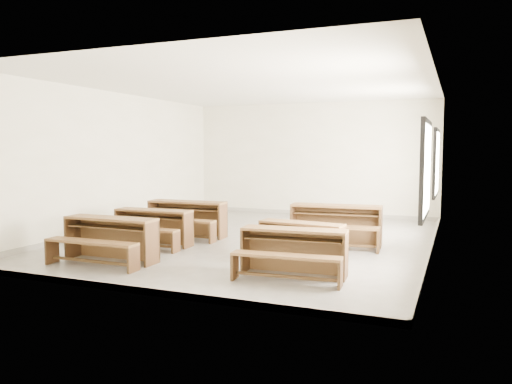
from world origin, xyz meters
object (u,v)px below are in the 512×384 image
at_px(desk_set_0, 109,236).
at_px(desk_set_5, 335,222).
at_px(desk_set_2, 186,216).
at_px(desk_set_3, 293,249).
at_px(desk_set_4, 300,239).
at_px(desk_set_1, 152,225).

bearing_deg(desk_set_0, desk_set_5, 41.38).
relative_size(desk_set_2, desk_set_3, 1.08).
xyz_separation_m(desk_set_0, desk_set_3, (3.17, 0.25, -0.02)).
xyz_separation_m(desk_set_2, desk_set_4, (2.97, -1.32, -0.07)).
bearing_deg(desk_set_2, desk_set_4, -26.72).
bearing_deg(desk_set_0, desk_set_4, 22.41).
bearing_deg(desk_set_1, desk_set_3, -21.79).
height_order(desk_set_1, desk_set_2, desk_set_2).
distance_m(desk_set_1, desk_set_3, 3.51).
xyz_separation_m(desk_set_1, desk_set_3, (3.29, -1.21, 0.00)).
bearing_deg(desk_set_5, desk_set_3, -95.28).
height_order(desk_set_4, desk_set_5, desk_set_5).
xyz_separation_m(desk_set_0, desk_set_5, (3.20, 2.85, 0.03)).
bearing_deg(desk_set_4, desk_set_1, -177.25).
height_order(desk_set_1, desk_set_4, desk_set_1).
distance_m(desk_set_1, desk_set_5, 3.61).
bearing_deg(desk_set_0, desk_set_2, 89.72).
bearing_deg(desk_set_1, desk_set_2, 81.92).
distance_m(desk_set_2, desk_set_5, 3.22).
height_order(desk_set_2, desk_set_3, desk_set_2).
distance_m(desk_set_1, desk_set_2, 1.10).
height_order(desk_set_0, desk_set_5, desk_set_5).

